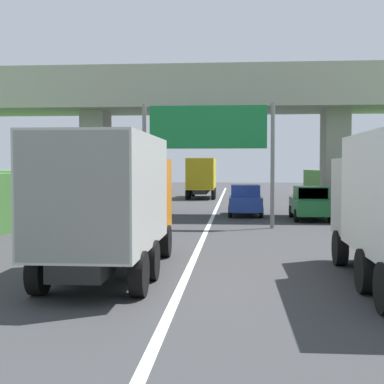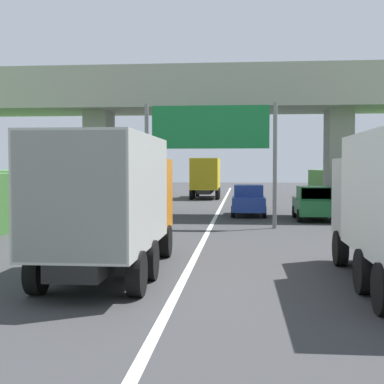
% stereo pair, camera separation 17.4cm
% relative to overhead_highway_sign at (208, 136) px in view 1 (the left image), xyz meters
% --- Properties ---
extents(lane_centre_stripe, '(0.20, 94.29, 0.01)m').
position_rel_overhead_highway_sign_xyz_m(lane_centre_stripe, '(0.00, -0.55, -4.09)').
color(lane_centre_stripe, white).
rests_on(lane_centre_stripe, ground).
extents(overpass_bridge, '(40.00, 4.80, 8.02)m').
position_rel_overhead_highway_sign_xyz_m(overpass_bridge, '(0.00, 6.24, 1.99)').
color(overpass_bridge, '#9E998E').
rests_on(overpass_bridge, ground).
extents(overhead_highway_sign, '(5.88, 0.18, 5.52)m').
position_rel_overhead_highway_sign_xyz_m(overhead_highway_sign, '(0.00, 0.00, 0.00)').
color(overhead_highway_sign, slate).
rests_on(overhead_highway_sign, ground).
extents(truck_orange, '(2.44, 7.30, 3.44)m').
position_rel_overhead_highway_sign_xyz_m(truck_orange, '(-1.85, -10.92, -2.16)').
color(truck_orange, black).
rests_on(truck_orange, ground).
extents(truck_yellow, '(2.44, 7.30, 3.44)m').
position_rel_overhead_highway_sign_xyz_m(truck_yellow, '(-1.67, 23.32, -2.16)').
color(truck_yellow, black).
rests_on(truck_yellow, ground).
extents(car_blue, '(1.86, 4.10, 1.72)m').
position_rel_overhead_highway_sign_xyz_m(car_blue, '(1.78, 6.20, -3.24)').
color(car_blue, '#233D9E').
rests_on(car_blue, ground).
extents(car_green, '(1.86, 4.10, 1.72)m').
position_rel_overhead_highway_sign_xyz_m(car_green, '(5.05, 4.04, -3.24)').
color(car_green, '#236B38').
rests_on(car_green, ground).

